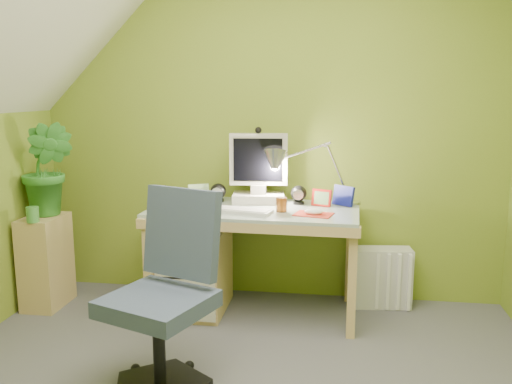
# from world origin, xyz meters

# --- Properties ---
(wall_back) EXTENTS (3.20, 0.01, 2.40)m
(wall_back) POSITION_xyz_m (0.00, 1.60, 1.20)
(wall_back) COLOR olive
(wall_back) RESTS_ON floor
(desk) EXTENTS (1.34, 0.70, 0.70)m
(desk) POSITION_xyz_m (-0.04, 1.23, 0.35)
(desk) COLOR tan
(desk) RESTS_ON floor
(monitor) EXTENTS (0.39, 0.25, 0.51)m
(monitor) POSITION_xyz_m (-0.04, 1.41, 0.96)
(monitor) COLOR #B4AEA2
(monitor) RESTS_ON desk
(speaker_left) EXTENTS (0.13, 0.13, 0.13)m
(speaker_left) POSITION_xyz_m (-0.31, 1.39, 0.77)
(speaker_left) COLOR black
(speaker_left) RESTS_ON desk
(speaker_right) EXTENTS (0.11, 0.11, 0.12)m
(speaker_right) POSITION_xyz_m (0.23, 1.39, 0.77)
(speaker_right) COLOR black
(speaker_right) RESTS_ON desk
(keyboard) EXTENTS (0.44, 0.22, 0.02)m
(keyboard) POSITION_xyz_m (-0.12, 1.09, 0.71)
(keyboard) COLOR silver
(keyboard) RESTS_ON desk
(mousepad) EXTENTS (0.25, 0.20, 0.01)m
(mousepad) POSITION_xyz_m (0.34, 1.09, 0.71)
(mousepad) COLOR red
(mousepad) RESTS_ON desk
(mouse) EXTENTS (0.12, 0.08, 0.04)m
(mouse) POSITION_xyz_m (0.34, 1.09, 0.72)
(mouse) COLOR white
(mouse) RESTS_ON mousepad
(amber_tumbler) EXTENTS (0.08, 0.08, 0.09)m
(amber_tumbler) POSITION_xyz_m (0.14, 1.15, 0.75)
(amber_tumbler) COLOR #914C15
(amber_tumbler) RESTS_ON desk
(candle_cluster) EXTENTS (0.17, 0.15, 0.11)m
(candle_cluster) POSITION_xyz_m (-0.64, 1.24, 0.76)
(candle_cluster) COLOR red
(candle_cluster) RESTS_ON desk
(photo_frame_red) EXTENTS (0.13, 0.06, 0.11)m
(photo_frame_red) POSITION_xyz_m (0.38, 1.35, 0.76)
(photo_frame_red) COLOR red
(photo_frame_red) RESTS_ON desk
(photo_frame_blue) EXTENTS (0.13, 0.11, 0.13)m
(photo_frame_blue) POSITION_xyz_m (0.52, 1.39, 0.77)
(photo_frame_blue) COLOR navy
(photo_frame_blue) RESTS_ON desk
(photo_frame_green) EXTENTS (0.13, 0.08, 0.12)m
(photo_frame_green) POSITION_xyz_m (-0.44, 1.37, 0.76)
(photo_frame_green) COLOR #98BD82
(photo_frame_green) RESTS_ON desk
(desk_lamp) EXTENTS (0.58, 0.30, 0.60)m
(desk_lamp) POSITION_xyz_m (0.41, 1.41, 1.00)
(desk_lamp) COLOR #AEAEB2
(desk_lamp) RESTS_ON desk
(side_ledge) EXTENTS (0.23, 0.35, 0.62)m
(side_ledge) POSITION_xyz_m (-1.45, 1.15, 0.31)
(side_ledge) COLOR tan
(side_ledge) RESTS_ON floor
(potted_plant) EXTENTS (0.35, 0.28, 0.63)m
(potted_plant) POSITION_xyz_m (-1.42, 1.20, 0.93)
(potted_plant) COLOR #307928
(potted_plant) RESTS_ON side_ledge
(green_cup) EXTENTS (0.09, 0.09, 0.10)m
(green_cup) POSITION_xyz_m (-1.43, 1.00, 0.67)
(green_cup) COLOR #428838
(green_cup) RESTS_ON side_ledge
(task_chair) EXTENTS (0.66, 0.66, 0.92)m
(task_chair) POSITION_xyz_m (-0.35, 0.21, 0.46)
(task_chair) COLOR #38445C
(task_chair) RESTS_ON floor
(radiator) EXTENTS (0.42, 0.21, 0.40)m
(radiator) POSITION_xyz_m (0.78, 1.46, 0.20)
(radiator) COLOR beige
(radiator) RESTS_ON floor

